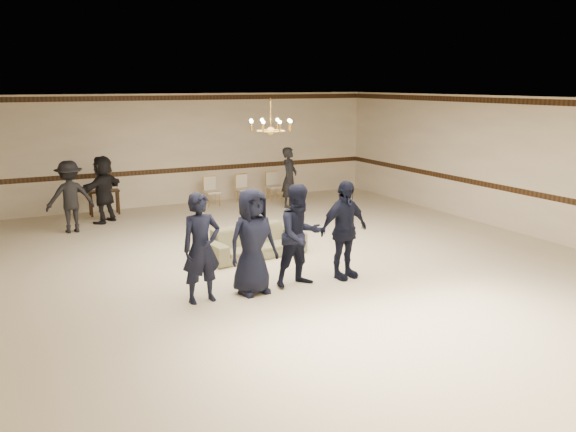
# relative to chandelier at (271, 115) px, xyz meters

# --- Properties ---
(room) EXTENTS (12.01, 14.01, 3.21)m
(room) POSITION_rel_chandelier_xyz_m (0.00, -1.00, -1.28)
(room) COLOR beige
(room) RESTS_ON ground
(chair_rail) EXTENTS (12.00, 0.02, 0.14)m
(chair_rail) POSITION_rel_chandelier_xyz_m (0.00, 5.99, -1.88)
(chair_rail) COLOR #372010
(chair_rail) RESTS_ON wall_back
(crown_molding) EXTENTS (12.00, 0.02, 0.14)m
(crown_molding) POSITION_rel_chandelier_xyz_m (0.00, 5.99, 0.21)
(crown_molding) COLOR #372010
(crown_molding) RESTS_ON wall_back
(chandelier) EXTENTS (0.94, 0.94, 0.89)m
(chandelier) POSITION_rel_chandelier_xyz_m (0.00, 0.00, 0.00)
(chandelier) COLOR gold
(chandelier) RESTS_ON ceiling
(boy_a) EXTENTS (0.69, 0.48, 1.80)m
(boy_a) POSITION_rel_chandelier_xyz_m (-2.24, -2.09, -1.97)
(boy_a) COLOR black
(boy_a) RESTS_ON floor
(boy_b) EXTENTS (0.94, 0.67, 1.80)m
(boy_b) POSITION_rel_chandelier_xyz_m (-1.34, -2.09, -1.97)
(boy_b) COLOR black
(boy_b) RESTS_ON floor
(boy_c) EXTENTS (0.92, 0.74, 1.80)m
(boy_c) POSITION_rel_chandelier_xyz_m (-0.44, -2.09, -1.97)
(boy_c) COLOR black
(boy_c) RESTS_ON floor
(boy_d) EXTENTS (1.12, 0.61, 1.80)m
(boy_d) POSITION_rel_chandelier_xyz_m (0.46, -2.09, -1.97)
(boy_d) COLOR black
(boy_d) RESTS_ON floor
(settee) EXTENTS (2.21, 1.13, 0.62)m
(settee) POSITION_rel_chandelier_xyz_m (-0.42, -0.08, -2.57)
(settee) COLOR #74714D
(settee) RESTS_ON floor
(adult_left) EXTENTS (1.14, 0.69, 1.72)m
(adult_left) POSITION_rel_chandelier_xyz_m (-3.48, 3.81, -2.02)
(adult_left) COLOR black
(adult_left) RESTS_ON floor
(adult_mid) EXTENTS (1.54, 1.42, 1.72)m
(adult_mid) POSITION_rel_chandelier_xyz_m (-2.58, 4.51, -2.02)
(adult_mid) COLOR black
(adult_mid) RESTS_ON floor
(adult_right) EXTENTS (0.74, 0.73, 1.72)m
(adult_right) POSITION_rel_chandelier_xyz_m (2.52, 4.11, -2.02)
(adult_right) COLOR black
(adult_right) RESTS_ON floor
(banquet_chair_left) EXTENTS (0.44, 0.44, 0.84)m
(banquet_chair_left) POSITION_rel_chandelier_xyz_m (0.58, 5.24, -2.45)
(banquet_chair_left) COLOR beige
(banquet_chair_left) RESTS_ON floor
(banquet_chair_mid) EXTENTS (0.43, 0.43, 0.84)m
(banquet_chair_mid) POSITION_rel_chandelier_xyz_m (1.58, 5.24, -2.45)
(banquet_chair_mid) COLOR beige
(banquet_chair_mid) RESTS_ON floor
(banquet_chair_right) EXTENTS (0.42, 0.42, 0.84)m
(banquet_chair_right) POSITION_rel_chandelier_xyz_m (2.58, 5.24, -2.45)
(banquet_chair_right) COLOR beige
(banquet_chair_right) RESTS_ON floor
(console_table) EXTENTS (0.81, 0.36, 0.67)m
(console_table) POSITION_rel_chandelier_xyz_m (-2.42, 5.44, -2.54)
(console_table) COLOR black
(console_table) RESTS_ON floor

